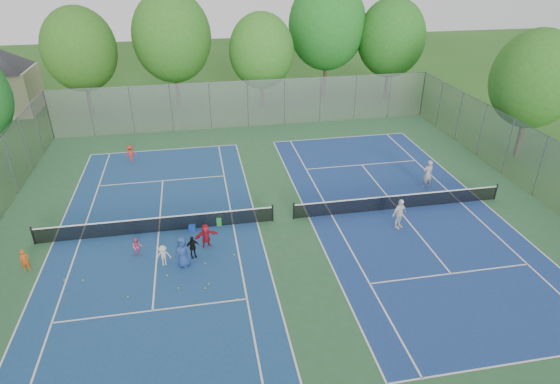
{
  "coord_description": "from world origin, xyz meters",
  "views": [
    {
      "loc": [
        -4.41,
        -22.61,
        14.03
      ],
      "look_at": [
        0.0,
        1.0,
        1.3
      ],
      "focal_mm": 30.0,
      "sensor_mm": 36.0,
      "label": 1
    }
  ],
  "objects_px": {
    "ball_hopper": "(219,221)",
    "instructor": "(428,174)",
    "net_right": "(398,202)",
    "ball_crate": "(192,228)",
    "net_left": "(158,225)"
  },
  "relations": [
    {
      "from": "ball_crate",
      "to": "ball_hopper",
      "type": "height_order",
      "value": "ball_hopper"
    },
    {
      "from": "ball_hopper",
      "to": "instructor",
      "type": "height_order",
      "value": "instructor"
    },
    {
      "from": "ball_crate",
      "to": "instructor",
      "type": "height_order",
      "value": "instructor"
    },
    {
      "from": "ball_crate",
      "to": "instructor",
      "type": "xyz_separation_m",
      "value": [
        15.13,
        2.51,
        0.8
      ]
    },
    {
      "from": "net_left",
      "to": "net_right",
      "type": "xyz_separation_m",
      "value": [
        14.0,
        0.0,
        0.0
      ]
    },
    {
      "from": "net_left",
      "to": "instructor",
      "type": "distance_m",
      "value": 17.12
    },
    {
      "from": "net_left",
      "to": "instructor",
      "type": "height_order",
      "value": "instructor"
    },
    {
      "from": "ball_hopper",
      "to": "instructor",
      "type": "distance_m",
      "value": 13.81
    },
    {
      "from": "net_left",
      "to": "instructor",
      "type": "xyz_separation_m",
      "value": [
        16.96,
        2.34,
        0.5
      ]
    },
    {
      "from": "net_right",
      "to": "ball_crate",
      "type": "xyz_separation_m",
      "value": [
        -12.18,
        -0.17,
        -0.3
      ]
    },
    {
      "from": "net_right",
      "to": "ball_hopper",
      "type": "relative_size",
      "value": 23.34
    },
    {
      "from": "ball_hopper",
      "to": "ball_crate",
      "type": "bearing_deg",
      "value": -169.81
    },
    {
      "from": "net_right",
      "to": "instructor",
      "type": "distance_m",
      "value": 3.8
    },
    {
      "from": "net_left",
      "to": "instructor",
      "type": "relative_size",
      "value": 6.72
    },
    {
      "from": "net_left",
      "to": "ball_crate",
      "type": "distance_m",
      "value": 1.86
    }
  ]
}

